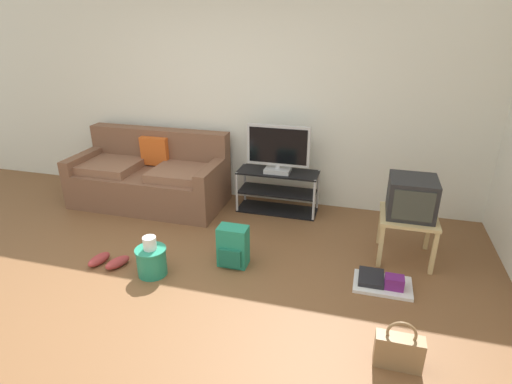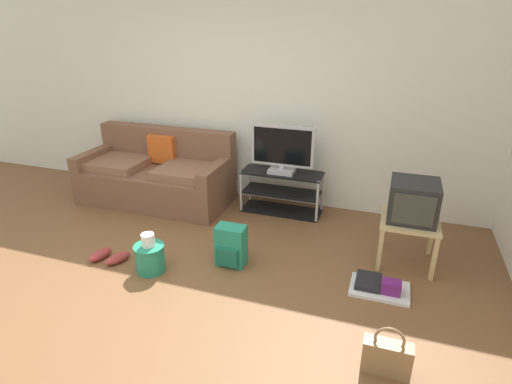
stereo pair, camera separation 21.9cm
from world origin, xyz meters
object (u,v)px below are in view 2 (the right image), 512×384
at_px(backpack, 231,246).
at_px(sneakers_pair, 109,256).
at_px(crt_tv, 413,201).
at_px(side_table, 409,226).
at_px(floor_tray, 379,287).
at_px(tv_stand, 282,192).
at_px(couch, 158,175).
at_px(handbag, 387,356).
at_px(flat_tv, 282,150).
at_px(cleaning_bucket, 150,256).

bearing_deg(backpack, sneakers_pair, -169.66).
relative_size(crt_tv, sneakers_pair, 1.13).
xyz_separation_m(side_table, floor_tray, (-0.20, -0.55, -0.35)).
height_order(tv_stand, floor_tray, tv_stand).
bearing_deg(sneakers_pair, couch, 102.18).
bearing_deg(side_table, couch, 169.81).
height_order(backpack, floor_tray, backpack).
bearing_deg(couch, backpack, -37.37).
xyz_separation_m(couch, tv_stand, (1.60, 0.17, -0.08)).
relative_size(couch, handbag, 5.06).
height_order(flat_tv, backpack, flat_tv).
xyz_separation_m(tv_stand, sneakers_pair, (-1.29, -1.63, -0.21)).
bearing_deg(floor_tray, side_table, 70.18).
distance_m(couch, crt_tv, 3.11).
relative_size(backpack, handbag, 1.08).
bearing_deg(couch, side_table, -10.19).
xyz_separation_m(side_table, backpack, (-1.58, -0.57, -0.19)).
relative_size(couch, flat_tv, 2.54).
relative_size(tv_stand, flat_tv, 1.30).
bearing_deg(cleaning_bucket, couch, 118.40).
distance_m(couch, handbag, 3.57).
height_order(couch, crt_tv, couch).
distance_m(side_table, floor_tray, 0.69).
bearing_deg(crt_tv, cleaning_bucket, -157.25).
bearing_deg(couch, floor_tray, -21.19).
bearing_deg(sneakers_pair, handbag, -12.01).
xyz_separation_m(side_table, crt_tv, (-0.00, 0.02, 0.26)).
bearing_deg(side_table, sneakers_pair, -161.59).
relative_size(crt_tv, handbag, 1.17).
bearing_deg(backpack, couch, 136.70).
height_order(cleaning_bucket, sneakers_pair, cleaning_bucket).
height_order(couch, backpack, couch).
relative_size(handbag, cleaning_bucket, 0.96).
height_order(flat_tv, sneakers_pair, flat_tv).
distance_m(crt_tv, floor_tray, 0.86).
bearing_deg(couch, sneakers_pair, -77.82).
height_order(side_table, sneakers_pair, side_table).
bearing_deg(handbag, floor_tray, 95.90).
height_order(couch, side_table, couch).
bearing_deg(handbag, crt_tv, 85.92).
bearing_deg(crt_tv, handbag, -94.08).
distance_m(flat_tv, cleaning_bucket, 1.92).
bearing_deg(backpack, tv_stand, 77.96).
height_order(crt_tv, handbag, crt_tv).
bearing_deg(backpack, cleaning_bucket, -158.07).
relative_size(couch, tv_stand, 1.95).
relative_size(tv_stand, sneakers_pair, 2.49).
bearing_deg(tv_stand, cleaning_bucket, -116.14).
bearing_deg(side_table, tv_stand, 153.44).
bearing_deg(side_table, handbag, -94.12).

